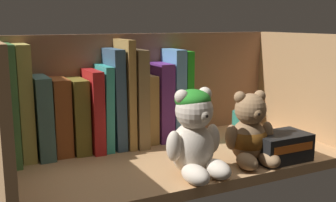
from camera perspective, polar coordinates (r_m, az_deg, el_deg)
shelf_board at (r=84.40cm, az=1.51°, el=-8.21°), size 65.59×31.65×2.00cm
shelf_back_panel at (r=95.75cm, az=-3.12°, el=1.55°), size 67.99×1.20×26.11cm
shelf_side_panel_right at (r=101.35cm, az=18.52°, el=1.52°), size 1.60×34.05×26.11cm
book_0 at (r=84.79cm, az=-21.27°, el=-0.20°), size 1.84×14.90×22.79cm
book_1 at (r=85.07cm, az=-19.53°, el=-0.10°), size 2.59×10.46×22.65cm
book_2 at (r=86.14cm, az=-17.31°, el=-1.97°), size 3.15×12.13×16.36cm
book_3 at (r=86.83cm, az=-14.98°, el=-1.98°), size 3.36×10.08×15.64cm
book_4 at (r=87.64cm, az=-12.67°, el=-1.84°), size 3.11×11.14×15.37cm
book_5 at (r=88.23cm, az=-10.74°, el=-1.12°), size 2.34×13.08×17.06cm
book_6 at (r=88.84cm, az=-9.24°, el=-0.73°), size 2.15×12.11×17.86cm
book_7 at (r=89.24cm, az=-7.82°, el=0.48°), size 2.44×12.17×21.25cm
book_8 at (r=89.83cm, az=-6.45°, el=1.20°), size 1.61×13.23×23.13cm
book_9 at (r=90.87cm, az=-5.01°, el=0.65°), size 2.48×13.89×20.99cm
book_10 at (r=92.57cm, az=-3.25°, el=-0.96°), size 2.78×9.56×15.20cm
book_11 at (r=93.70cm, az=-1.35°, el=-0.02°), size 3.27×10.51×17.68cm
book_12 at (r=94.88cm, az=0.46°, el=1.04°), size 2.63×10.25×20.66cm
book_13 at (r=96.09cm, az=1.80°, el=1.03°), size 1.68×9.61×20.24cm
teddy_bear_larger at (r=71.96cm, az=3.75°, el=-4.70°), size 11.40×11.72×15.46cm
teddy_bear_smaller at (r=80.11cm, az=11.32°, el=-4.63°), size 10.34×11.01×13.96cm
pillar_candle at (r=93.69cm, az=10.62°, el=-3.54°), size 5.68×5.68×7.05cm
small_product_box at (r=83.54cm, az=15.39°, el=-6.16°), size 11.10×7.25×5.36cm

